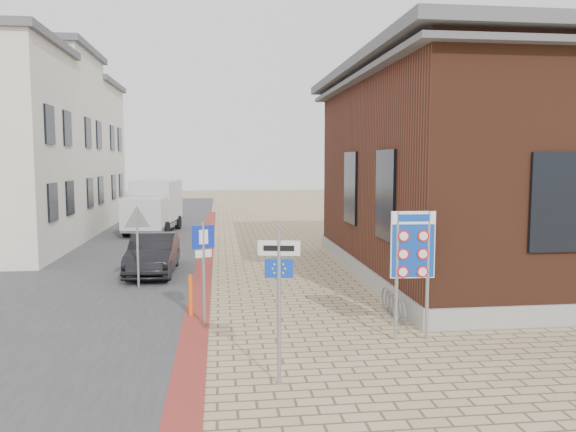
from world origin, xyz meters
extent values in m
plane|color=tan|center=(0.00, 0.00, 0.00)|extent=(120.00, 120.00, 0.00)
cube|color=#38383A|center=(-5.50, 15.00, 0.01)|extent=(7.00, 60.00, 0.02)
cube|color=maroon|center=(-2.00, 10.00, 0.01)|extent=(0.60, 40.00, 0.02)
cube|color=gray|center=(9.00, 7.00, 0.25)|extent=(12.15, 12.15, 0.50)
cube|color=#4E2719|center=(9.00, 7.00, 3.50)|extent=(12.00, 12.00, 6.00)
cube|color=#535358|center=(9.00, 7.00, 6.65)|extent=(13.00, 13.00, 0.30)
cube|color=#535358|center=(9.00, 7.00, 6.25)|extent=(12.70, 12.70, 0.15)
cube|color=black|center=(2.98, 4.00, 2.80)|extent=(0.12, 1.60, 2.40)
cube|color=black|center=(2.98, 8.00, 2.80)|extent=(0.12, 1.60, 2.40)
cube|color=black|center=(6.00, 0.98, 2.80)|extent=(1.40, 0.12, 2.20)
cube|color=black|center=(-7.48, 10.80, 2.20)|extent=(0.10, 1.10, 1.40)
cube|color=black|center=(-7.48, 13.20, 2.20)|extent=(0.10, 1.10, 1.40)
cube|color=black|center=(-7.48, 10.80, 5.00)|extent=(0.10, 1.10, 1.40)
cube|color=black|center=(-7.48, 13.20, 5.00)|extent=(0.10, 1.10, 1.40)
cube|color=beige|center=(-11.00, 18.00, 4.40)|extent=(7.00, 6.00, 8.80)
cube|color=#535358|center=(-11.00, 18.00, 8.95)|extent=(7.40, 6.40, 0.30)
cube|color=black|center=(-7.48, 16.80, 2.20)|extent=(0.10, 1.10, 1.40)
cube|color=black|center=(-7.48, 19.20, 2.20)|extent=(0.10, 1.10, 1.40)
cube|color=black|center=(-7.48, 16.80, 5.00)|extent=(0.10, 1.10, 1.40)
cube|color=black|center=(-7.48, 19.20, 5.00)|extent=(0.10, 1.10, 1.40)
cube|color=beige|center=(-11.00, 24.00, 4.00)|extent=(7.00, 6.00, 8.00)
cube|color=#535358|center=(-11.00, 24.00, 8.15)|extent=(7.40, 6.40, 0.30)
cube|color=black|center=(-7.48, 22.80, 2.20)|extent=(0.10, 1.10, 1.40)
cube|color=black|center=(-7.48, 25.20, 2.20)|extent=(0.10, 1.10, 1.40)
cube|color=black|center=(-7.48, 22.80, 5.00)|extent=(0.10, 1.10, 1.40)
cube|color=black|center=(-7.48, 25.20, 5.00)|extent=(0.10, 1.10, 1.40)
torus|color=slate|center=(2.65, 1.60, 0.28)|extent=(0.04, 0.60, 0.60)
torus|color=slate|center=(2.65, 1.90, 0.28)|extent=(0.04, 0.60, 0.60)
torus|color=slate|center=(2.65, 2.20, 0.28)|extent=(0.04, 0.60, 0.60)
torus|color=slate|center=(2.65, 2.50, 0.28)|extent=(0.04, 0.60, 0.60)
torus|color=slate|center=(2.65, 2.80, 0.28)|extent=(0.04, 0.60, 0.60)
cube|color=slate|center=(2.65, 2.20, 0.02)|extent=(0.08, 1.60, 0.04)
imported|color=black|center=(-3.61, 8.11, 0.65)|extent=(1.46, 4.00, 1.31)
cube|color=slate|center=(-4.82, 18.77, 0.42)|extent=(2.56, 5.24, 0.23)
cube|color=silver|center=(-5.03, 17.01, 1.17)|extent=(2.14, 1.82, 1.49)
cube|color=black|center=(-5.12, 16.32, 1.45)|extent=(1.77, 0.30, 0.75)
cube|color=silver|center=(-4.71, 19.61, 1.63)|extent=(2.45, 3.59, 2.05)
cylinder|color=black|center=(-5.97, 17.41, 0.37)|extent=(0.32, 0.77, 0.75)
cylinder|color=black|center=(-4.02, 17.17, 0.37)|extent=(0.32, 0.77, 0.75)
cylinder|color=black|center=(-5.61, 20.37, 0.37)|extent=(0.32, 0.77, 0.75)
cylinder|color=black|center=(-3.66, 20.13, 0.37)|extent=(0.32, 0.77, 0.75)
cylinder|color=gray|center=(2.18, 0.52, 1.35)|extent=(0.07, 0.07, 2.69)
cylinder|color=gray|center=(2.82, 0.48, 1.35)|extent=(0.07, 0.07, 2.69)
cube|color=white|center=(2.50, 0.50, 1.99)|extent=(0.92, 0.10, 1.38)
cube|color=#0D3AA7|center=(2.50, 0.50, 1.99)|extent=(0.88, 0.11, 1.35)
cube|color=white|center=(2.50, 0.50, 2.55)|extent=(0.88, 0.11, 0.26)
cylinder|color=gray|center=(-0.48, -1.50, 1.29)|extent=(0.07, 0.07, 2.58)
cube|color=silver|center=(-0.48, -1.50, 2.30)|extent=(0.69, 0.17, 0.25)
cube|color=#0F38B7|center=(-0.48, -1.50, 1.96)|extent=(0.47, 0.13, 0.31)
cylinder|color=gray|center=(-1.80, 2.00, 1.18)|extent=(0.07, 0.07, 2.36)
cube|color=#0E25A9|center=(-1.80, 2.00, 2.03)|extent=(0.50, 0.23, 0.52)
cube|color=white|center=(-1.80, 2.00, 1.65)|extent=(0.36, 0.18, 0.17)
cylinder|color=gray|center=(-3.80, 6.00, 1.15)|extent=(0.07, 0.07, 2.30)
cylinder|color=#F4600C|center=(-2.14, 2.80, 0.51)|extent=(0.11, 0.11, 1.02)
camera|label=1|loc=(-1.43, -10.48, 3.72)|focal=35.00mm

